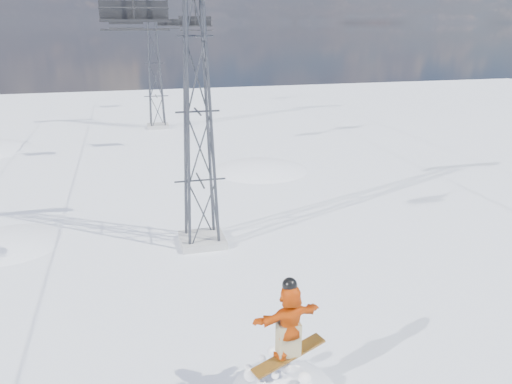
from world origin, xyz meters
TOP-DOWN VIEW (x-y plane):
  - ground at (0.00, 0.00)m, footprint 120.00×120.00m
  - snow_terrain at (-4.77, 21.24)m, footprint 39.00×37.00m
  - lift_tower_near at (0.80, 8.00)m, footprint 5.20×1.80m
  - lift_tower_far at (0.80, 33.00)m, footprint 5.20×1.80m
  - lift_chair_near at (-1.40, 4.42)m, footprint 1.90×0.55m
  - lift_chair_mid at (3.00, 23.05)m, footprint 2.12×0.61m
  - lift_chair_far at (-1.40, 21.33)m, footprint 1.99×0.57m
  - lift_chair_extra at (3.00, 42.07)m, footprint 2.17×0.62m

SIDE VIEW (x-z plane):
  - snow_terrain at x=-4.77m, z-range -20.59..1.41m
  - ground at x=0.00m, z-range 0.00..0.00m
  - lift_tower_near at x=0.80m, z-range -0.24..11.18m
  - lift_tower_far at x=0.80m, z-range -0.24..11.18m
  - lift_chair_extra at x=3.00m, z-range 7.36..10.04m
  - lift_chair_mid at x=3.00m, z-range 7.43..10.06m
  - lift_chair_far at x=-1.40m, z-range 7.64..10.11m
  - lift_chair_near at x=-1.40m, z-range 7.78..10.14m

